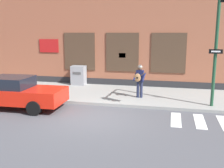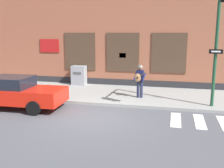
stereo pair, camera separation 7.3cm
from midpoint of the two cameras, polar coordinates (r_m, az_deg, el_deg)
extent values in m
plane|color=#4C4C51|center=(11.32, -4.27, -7.40)|extent=(160.00, 160.00, 0.00)
cube|color=gray|center=(15.21, 0.43, -2.23)|extent=(28.00, 4.62, 0.15)
cube|color=#99563D|center=(19.02, 3.34, 10.47)|extent=(28.00, 4.00, 6.73)
cube|color=#28282B|center=(17.35, 2.09, 0.14)|extent=(28.00, 0.04, 0.55)
cube|color=#473323|center=(17.86, -7.20, 7.03)|extent=(2.15, 0.06, 2.48)
cube|color=black|center=(17.85, -7.21, 7.03)|extent=(2.03, 0.03, 2.36)
cube|color=#473323|center=(17.07, 2.13, 6.92)|extent=(2.15, 0.06, 2.48)
cube|color=black|center=(17.06, 2.12, 6.92)|extent=(2.03, 0.03, 2.36)
cube|color=#473323|center=(16.76, 12.06, 6.61)|extent=(2.15, 0.06, 2.48)
cube|color=black|center=(16.75, 12.06, 6.60)|extent=(2.03, 0.03, 2.36)
cube|color=red|center=(18.71, -13.68, 8.08)|extent=(1.40, 0.04, 0.90)
cube|color=yellow|center=(17.07, 2.11, 6.25)|extent=(0.44, 0.02, 0.30)
cube|color=silver|center=(11.41, 13.57, -7.53)|extent=(0.42, 1.90, 0.01)
cube|color=silver|center=(11.46, 18.40, -7.70)|extent=(0.42, 1.90, 0.01)
cube|color=red|center=(13.37, -20.17, -2.18)|extent=(4.65, 1.98, 0.68)
cube|color=black|center=(13.38, -21.25, 0.38)|extent=(1.89, 1.64, 0.52)
cube|color=silver|center=(12.85, -10.22, -1.87)|extent=(0.07, 0.24, 0.12)
cube|color=silver|center=(11.83, -12.23, -3.09)|extent=(0.07, 0.24, 0.12)
cylinder|color=black|center=(13.57, -13.33, -3.07)|extent=(0.67, 0.26, 0.66)
cylinder|color=black|center=(12.07, -16.78, -5.04)|extent=(0.67, 0.26, 0.66)
cylinder|color=black|center=(14.87, -22.73, -2.41)|extent=(0.67, 0.26, 0.66)
cylinder|color=#1E233D|center=(14.12, 6.24, -1.21)|extent=(0.15, 0.15, 0.88)
cylinder|color=#1E233D|center=(14.15, 5.52, -1.17)|extent=(0.15, 0.15, 0.88)
cube|color=#191E47|center=(14.00, 5.95, 1.79)|extent=(0.41, 0.28, 0.61)
sphere|color=brown|center=(13.94, 5.99, 3.46)|extent=(0.22, 0.22, 0.22)
cylinder|color=beige|center=(13.93, 5.99, 3.71)|extent=(0.27, 0.28, 0.02)
cylinder|color=beige|center=(13.93, 6.00, 3.91)|extent=(0.18, 0.18, 0.09)
cylinder|color=#191E47|center=(13.85, 6.79, 1.50)|extent=(0.17, 0.52, 0.39)
cylinder|color=#191E47|center=(13.98, 4.89, 1.63)|extent=(0.17, 0.52, 0.39)
ellipsoid|color=#B77F4C|center=(13.87, 5.42, 1.39)|extent=(0.37, 0.17, 0.44)
cylinder|color=black|center=(13.81, 5.35, 1.35)|extent=(0.09, 0.02, 0.09)
cylinder|color=brown|center=(13.75, 6.45, 2.04)|extent=(0.47, 0.11, 0.34)
cylinder|color=#1E472D|center=(13.02, 21.49, 6.71)|extent=(0.15, 0.15, 5.23)
cube|color=black|center=(12.91, 21.52, 6.61)|extent=(0.60, 0.07, 0.20)
cube|color=white|center=(12.89, 21.52, 6.60)|extent=(0.40, 0.04, 0.07)
cube|color=gray|center=(17.63, -7.40, 1.89)|extent=(0.92, 0.65, 1.27)
cube|color=#4C4C4C|center=(17.29, -7.80, 2.34)|extent=(0.55, 0.02, 0.16)
camera|label=1|loc=(0.04, -90.16, -0.03)|focal=42.00mm
camera|label=2|loc=(0.04, 89.84, 0.03)|focal=42.00mm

